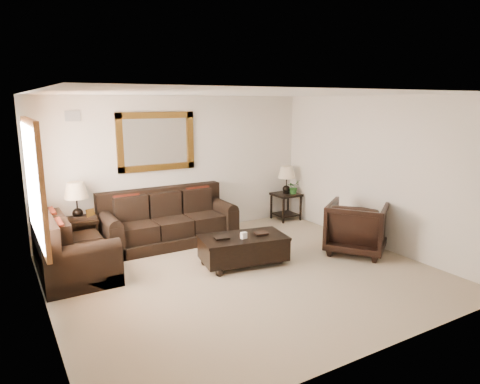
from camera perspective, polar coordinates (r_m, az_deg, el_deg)
room at (r=6.28m, az=0.56°, el=0.59°), size 5.51×5.01×2.71m
window at (r=6.28m, az=-25.70°, el=1.25°), size 0.07×1.96×1.66m
mirror at (r=8.24m, az=-11.08°, el=6.61°), size 1.50×0.06×1.10m
air_vent at (r=7.86m, az=-21.42°, el=9.42°), size 0.25×0.02×0.18m
sofa at (r=8.10m, az=-9.61°, el=-4.18°), size 2.42×1.04×0.99m
loveseat at (r=7.04m, az=-21.72°, el=-7.36°), size 1.03×1.74×0.98m
end_table_left at (r=7.74m, az=-20.87°, el=-1.98°), size 0.58×0.58×1.27m
end_table_right at (r=9.48m, az=6.20°, el=0.93°), size 0.55×0.55×1.20m
coffee_table at (r=6.97m, az=0.43°, el=-7.29°), size 1.47×0.96×0.58m
armchair at (r=7.70m, az=15.33°, el=-4.26°), size 1.29×1.30×0.99m
potted_plant at (r=9.49m, az=7.12°, el=0.49°), size 0.36×0.38×0.24m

